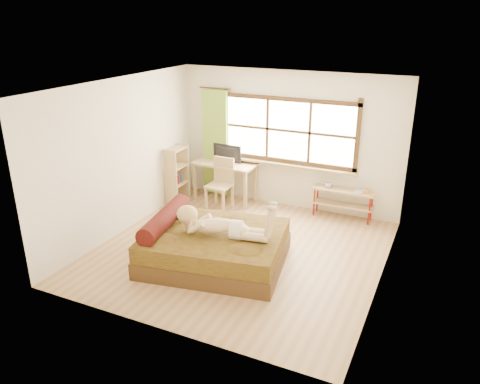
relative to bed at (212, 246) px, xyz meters
The scene contains 18 objects.
floor 0.62m from the bed, 63.82° to the left, with size 4.50×4.50×0.00m, color #9E754C.
ceiling 2.48m from the bed, 63.82° to the left, with size 4.50×4.50×0.00m, color white.
wall_back 2.96m from the bed, 84.91° to the left, with size 4.50×4.50×0.00m, color silver.
wall_front 2.06m from the bed, 82.05° to the right, with size 4.50×4.50×0.00m, color silver.
wall_left 2.32m from the bed, 166.05° to the left, with size 4.50×4.50×0.00m, color silver.
wall_right 2.76m from the bed, 11.29° to the left, with size 4.50×4.50×0.00m, color silver.
window 2.99m from the bed, 84.85° to the left, with size 2.80×0.16×1.46m.
curtain 3.06m from the bed, 116.41° to the left, with size 0.55×0.10×2.20m, color #5D8A25.
bed is the anchor object (origin of this frame).
woman 0.60m from the bed, 11.43° to the right, with size 1.48×0.42×0.64m, color #DCB98D, non-canonical shape.
kitten 0.77m from the bed, behind, with size 0.32×0.13×0.25m, color black, non-canonical shape.
desk 2.68m from the bed, 112.32° to the left, with size 1.31×0.64×0.81m.
monitor 2.78m from the bed, 111.91° to the left, with size 0.63×0.08×0.36m, color black.
chair 2.29m from the bed, 113.32° to the left, with size 0.47×0.47×1.01m.
pipe_shelf 2.95m from the bed, 60.45° to the left, with size 1.14×0.29×0.65m.
cup 2.83m from the bed, 65.99° to the left, with size 0.13×0.13×0.10m, color gray.
book 3.06m from the bed, 57.37° to the left, with size 0.16×0.22×0.02m, color gray.
bookshelf 2.68m from the bed, 133.66° to the left, with size 0.30×0.51×1.17m.
Camera 1 is at (2.91, -6.22, 3.69)m, focal length 35.00 mm.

